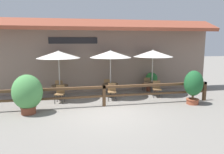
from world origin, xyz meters
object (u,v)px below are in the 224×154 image
object	(u,v)px
chair_far_streetside	(157,88)
potted_plant_tall_tropical	(151,81)
dining_table_middle	(110,86)
chair_middle_streetside	(112,91)
potted_plant_broad_leaf	(27,93)
patio_umbrella_far	(153,53)
dining_table_far	(152,84)
chair_near_streetside	(60,93)
dining_table_near	(60,88)
patio_umbrella_middle	(110,54)
potted_plant_entrance_palm	(193,85)
patio_umbrella_near	(58,55)
chair_near_wallside	(60,87)
chair_middle_wallside	(107,85)
chair_far_wallside	(147,84)

from	to	relation	value
chair_far_streetside	potted_plant_tall_tropical	world-z (taller)	potted_plant_tall_tropical
dining_table_middle	chair_middle_streetside	world-z (taller)	chair_middle_streetside
chair_far_streetside	potted_plant_broad_leaf	size ratio (longest dim) A/B	0.53
chair_middle_streetside	patio_umbrella_far	size ratio (longest dim) A/B	0.34
patio_umbrella_far	dining_table_far	size ratio (longest dim) A/B	2.90
chair_near_streetside	chair_far_streetside	xyz separation A→B (m)	(5.04, 0.09, 0.00)
chair_middle_streetside	chair_near_streetside	bearing A→B (deg)	-172.31
dining_table_near	potted_plant_broad_leaf	size ratio (longest dim) A/B	0.53
potted_plant_broad_leaf	dining_table_far	bearing A→B (deg)	19.21
chair_far_streetside	potted_plant_broad_leaf	distance (m)	6.47
dining_table_near	chair_near_streetside	bearing A→B (deg)	-87.71
patio_umbrella_middle	potted_plant_entrance_palm	xyz separation A→B (m)	(3.57, -2.13, -1.37)
patio_umbrella_near	potted_plant_tall_tropical	size ratio (longest dim) A/B	2.23
dining_table_middle	dining_table_far	world-z (taller)	same
patio_umbrella_middle	chair_near_wallside	bearing A→B (deg)	162.93
dining_table_middle	patio_umbrella_far	distance (m)	2.95
chair_middle_wallside	potted_plant_entrance_palm	size ratio (longest dim) A/B	0.54
patio_umbrella_near	chair_far_wallside	distance (m)	5.35
chair_near_streetside	patio_umbrella_middle	size ratio (longest dim) A/B	0.34
chair_near_wallside	patio_umbrella_middle	distance (m)	3.34
potted_plant_entrance_palm	chair_middle_streetside	bearing A→B (deg)	158.28
patio_umbrella_middle	chair_middle_streetside	bearing A→B (deg)	-94.88
chair_near_wallside	dining_table_far	size ratio (longest dim) A/B	1.00
chair_middle_wallside	potted_plant_entrance_palm	bearing A→B (deg)	143.89
dining_table_near	dining_table_middle	world-z (taller)	same
chair_near_streetside	chair_middle_wallside	world-z (taller)	same
dining_table_near	potted_plant_tall_tropical	bearing A→B (deg)	8.16
dining_table_middle	dining_table_far	distance (m)	2.40
chair_near_wallside	potted_plant_entrance_palm	size ratio (longest dim) A/B	0.54
chair_middle_streetside	chair_far_streetside	size ratio (longest dim) A/B	1.00
patio_umbrella_far	chair_far_streetside	size ratio (longest dim) A/B	2.91
dining_table_near	patio_umbrella_far	distance (m)	5.33
chair_middle_streetside	potted_plant_tall_tropical	distance (m)	3.13
dining_table_near	potted_plant_broad_leaf	distance (m)	2.50
patio_umbrella_near	chair_far_streetside	distance (m)	5.42
patio_umbrella_far	dining_table_far	bearing A→B (deg)	90.00
chair_near_wallside	chair_far_wallside	xyz separation A→B (m)	(5.02, -0.07, 0.00)
chair_far_streetside	potted_plant_broad_leaf	world-z (taller)	potted_plant_broad_leaf
dining_table_near	chair_far_streetside	bearing A→B (deg)	-7.16
chair_middle_wallside	potted_plant_entrance_palm	distance (m)	4.62
chair_middle_wallside	potted_plant_broad_leaf	distance (m)	4.70
chair_near_streetside	potted_plant_tall_tropical	size ratio (longest dim) A/B	0.77
dining_table_near	dining_table_middle	xyz separation A→B (m)	(2.65, -0.09, 0.00)
dining_table_far	dining_table_middle	bearing A→B (deg)	-177.49
potted_plant_tall_tropical	patio_umbrella_middle	bearing A→B (deg)	-162.16
chair_near_streetside	chair_middle_streetside	distance (m)	2.56
dining_table_middle	potted_plant_tall_tropical	bearing A→B (deg)	17.84
chair_near_wallside	dining_table_near	bearing A→B (deg)	106.52
patio_umbrella_far	potted_plant_tall_tropical	bearing A→B (deg)	70.37
dining_table_near	dining_table_far	bearing A→B (deg)	0.11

